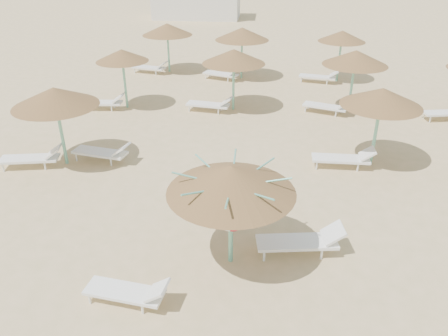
{
  "coord_description": "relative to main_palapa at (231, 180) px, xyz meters",
  "views": [
    {
      "loc": [
        0.93,
        -8.55,
        6.91
      ],
      "look_at": [
        -0.12,
        1.98,
        1.3
      ],
      "focal_mm": 35.0,
      "sensor_mm": 36.0,
      "label": 1
    }
  ],
  "objects": [
    {
      "name": "lounger_main_b",
      "position": [
        1.72,
        0.47,
        -1.87
      ],
      "size": [
        2.18,
        0.93,
        0.77
      ],
      "rotation": [
        0.0,
        0.0,
        0.15
      ],
      "color": "white",
      "rests_on": "ground"
    },
    {
      "name": "main_palapa",
      "position": [
        0.0,
        0.0,
        0.0
      ],
      "size": [
        2.88,
        2.88,
        2.58
      ],
      "color": "#6BBA9F",
      "rests_on": "ground"
    },
    {
      "name": "palapa_field",
      "position": [
        1.58,
        10.37,
        0.09
      ],
      "size": [
        19.65,
        14.51,
        2.72
      ],
      "color": "#6BBA9F",
      "rests_on": "ground"
    },
    {
      "name": "ground",
      "position": [
        -0.27,
        0.31,
        -2.24
      ],
      "size": [
        120.0,
        120.0,
        0.0
      ],
      "primitive_type": "plane",
      "color": "#D3B080",
      "rests_on": "ground"
    },
    {
      "name": "service_hut",
      "position": [
        -6.27,
        35.31,
        -0.6
      ],
      "size": [
        8.4,
        4.4,
        3.25
      ],
      "color": "silver",
      "rests_on": "ground"
    },
    {
      "name": "lounger_main_a",
      "position": [
        -2.0,
        -1.58,
        -1.92
      ],
      "size": [
        1.88,
        0.8,
        0.66
      ],
      "rotation": [
        0.0,
        0.0,
        -0.14
      ],
      "color": "white",
      "rests_on": "ground"
    }
  ]
}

